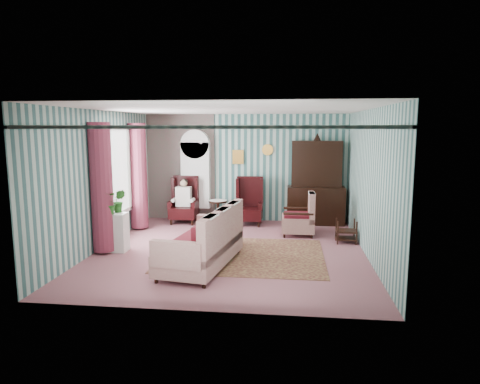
# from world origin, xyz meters

# --- Properties ---
(floor) EXTENTS (6.00, 6.00, 0.00)m
(floor) POSITION_xyz_m (0.00, 0.00, 0.00)
(floor) COLOR #8F535D
(floor) RESTS_ON ground
(room_shell) EXTENTS (5.53, 6.02, 2.91)m
(room_shell) POSITION_xyz_m (-0.62, 0.18, 2.01)
(room_shell) COLOR #366360
(room_shell) RESTS_ON ground
(bookcase) EXTENTS (0.80, 0.28, 2.24)m
(bookcase) POSITION_xyz_m (-1.35, 2.84, 1.12)
(bookcase) COLOR white
(bookcase) RESTS_ON floor
(dresser_hutch) EXTENTS (1.50, 0.56, 2.36)m
(dresser_hutch) POSITION_xyz_m (1.90, 2.72, 1.18)
(dresser_hutch) COLOR black
(dresser_hutch) RESTS_ON floor
(wingback_left) EXTENTS (0.76, 0.80, 1.25)m
(wingback_left) POSITION_xyz_m (-1.60, 2.45, 0.62)
(wingback_left) COLOR black
(wingback_left) RESTS_ON floor
(wingback_right) EXTENTS (0.76, 0.80, 1.25)m
(wingback_right) POSITION_xyz_m (0.15, 2.45, 0.62)
(wingback_right) COLOR black
(wingback_right) RESTS_ON floor
(seated_woman) EXTENTS (0.44, 0.40, 1.18)m
(seated_woman) POSITION_xyz_m (-1.60, 2.45, 0.59)
(seated_woman) COLOR beige
(seated_woman) RESTS_ON floor
(round_side_table) EXTENTS (0.50, 0.50, 0.60)m
(round_side_table) POSITION_xyz_m (-0.70, 2.60, 0.30)
(round_side_table) COLOR black
(round_side_table) RESTS_ON floor
(nest_table) EXTENTS (0.45, 0.38, 0.54)m
(nest_table) POSITION_xyz_m (2.47, 0.90, 0.27)
(nest_table) COLOR black
(nest_table) RESTS_ON floor
(plant_stand) EXTENTS (0.55, 0.35, 0.80)m
(plant_stand) POSITION_xyz_m (-2.40, -0.30, 0.40)
(plant_stand) COLOR silver
(plant_stand) RESTS_ON floor
(rug) EXTENTS (3.20, 2.60, 0.01)m
(rug) POSITION_xyz_m (0.30, -0.30, 0.01)
(rug) COLOR #4B1919
(rug) RESTS_ON floor
(sofa) EXTENTS (1.24, 2.36, 0.98)m
(sofa) POSITION_xyz_m (-0.40, -1.09, 0.49)
(sofa) COLOR beige
(sofa) RESTS_ON floor
(floral_armchair) EXTENTS (0.76, 0.85, 0.88)m
(floral_armchair) POSITION_xyz_m (1.41, 1.50, 0.44)
(floral_armchair) COLOR beige
(floral_armchair) RESTS_ON floor
(coffee_table) EXTENTS (0.97, 0.70, 0.44)m
(coffee_table) POSITION_xyz_m (-0.35, 0.28, 0.22)
(coffee_table) COLOR black
(coffee_table) RESTS_ON floor
(potted_plant_a) EXTENTS (0.43, 0.38, 0.47)m
(potted_plant_a) POSITION_xyz_m (-2.41, -0.44, 1.04)
(potted_plant_a) COLOR #214B17
(potted_plant_a) RESTS_ON plant_stand
(potted_plant_b) EXTENTS (0.30, 0.26, 0.48)m
(potted_plant_b) POSITION_xyz_m (-2.30, -0.19, 1.04)
(potted_plant_b) COLOR #215019
(potted_plant_b) RESTS_ON plant_stand
(potted_plant_c) EXTENTS (0.30, 0.30, 0.42)m
(potted_plant_c) POSITION_xyz_m (-2.52, -0.19, 1.01)
(potted_plant_c) COLOR #1D4D18
(potted_plant_c) RESTS_ON plant_stand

